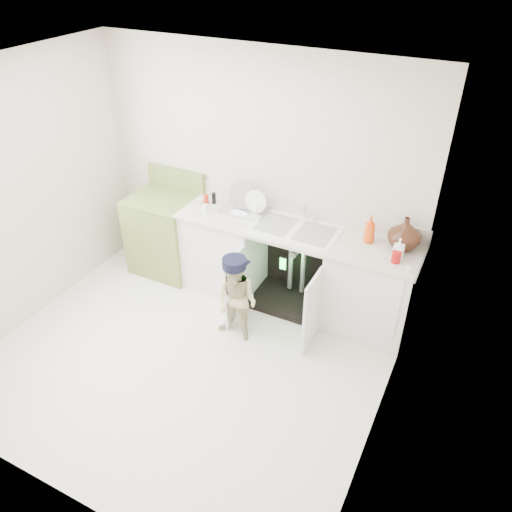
% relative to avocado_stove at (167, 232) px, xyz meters
% --- Properties ---
extents(ground, '(3.50, 3.50, 0.00)m').
position_rel_avocado_stove_xyz_m(ground, '(0.99, -1.18, -0.46)').
color(ground, beige).
rests_on(ground, ground).
extents(room_shell, '(6.00, 5.50, 1.26)m').
position_rel_avocado_stove_xyz_m(room_shell, '(0.99, -1.18, 0.79)').
color(room_shell, beige).
rests_on(room_shell, ground).
extents(counter_run, '(2.44, 1.02, 1.21)m').
position_rel_avocado_stove_xyz_m(counter_run, '(1.57, 0.03, 0.01)').
color(counter_run, silver).
rests_on(counter_run, ground).
extents(avocado_stove, '(0.72, 0.65, 1.12)m').
position_rel_avocado_stove_xyz_m(avocado_stove, '(0.00, 0.00, 0.00)').
color(avocado_stove, olive).
rests_on(avocado_stove, ground).
extents(repair_worker, '(0.56, 0.56, 0.89)m').
position_rel_avocado_stove_xyz_m(repair_worker, '(1.27, -0.69, -0.01)').
color(repair_worker, beige).
rests_on(repair_worker, ground).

